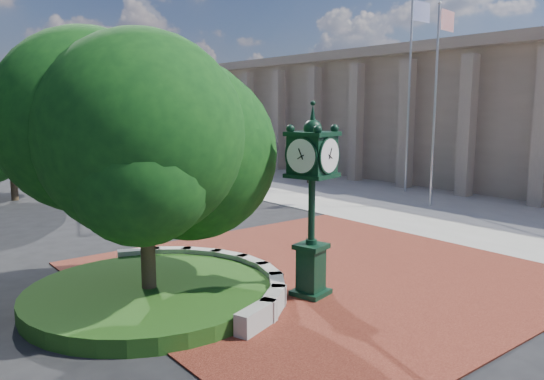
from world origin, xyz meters
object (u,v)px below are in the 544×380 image
(flagpole_a, at_px, (435,104))
(street_lamp_near, at_px, (75,102))
(flagpole_b, at_px, (409,93))
(parked_car, at_px, (43,151))
(post_clock, at_px, (312,193))

(flagpole_a, bearing_deg, street_lamp_near, 118.35)
(flagpole_a, bearing_deg, flagpole_b, 53.03)
(parked_car, xyz_separation_m, street_lamp_near, (-2.55, -17.42, 4.38))
(flagpole_a, xyz_separation_m, street_lamp_near, (-10.57, 19.58, 0.16))
(flagpole_a, bearing_deg, parked_car, 102.23)
(flagpole_a, height_order, flagpole_b, flagpole_b)
(post_clock, xyz_separation_m, flagpole_b, (15.79, 9.12, 2.93))
(post_clock, height_order, street_lamp_near, street_lamp_near)
(flagpole_a, distance_m, flagpole_b, 4.51)
(flagpole_a, relative_size, street_lamp_near, 1.11)
(parked_car, relative_size, flagpole_b, 0.40)
(parked_car, distance_m, flagpole_b, 35.44)
(flagpole_a, height_order, street_lamp_near, flagpole_a)
(post_clock, xyz_separation_m, flagpole_a, (13.11, 5.55, 2.27))
(parked_car, height_order, flagpole_a, flagpole_a)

